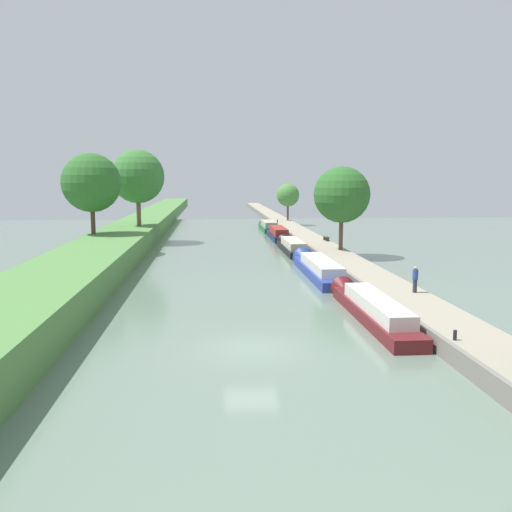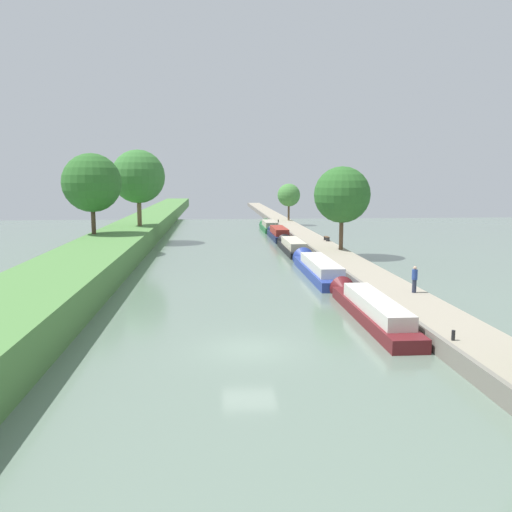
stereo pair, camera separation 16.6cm
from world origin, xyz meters
name	(u,v)px [view 2 (the right image)]	position (x,y,z in m)	size (l,w,h in m)	color
ground_plane	(249,349)	(0.00, 0.00, 0.00)	(160.00, 160.00, 0.00)	slate
right_towpath	(459,335)	(10.07, 0.00, 0.42)	(3.15, 260.00, 0.84)	#9E937F
stone_quay	(424,335)	(8.37, 0.00, 0.44)	(0.25, 260.00, 0.89)	gray
narrowboat_maroon	(369,308)	(7.19, 5.03, 0.58)	(1.80, 13.15, 1.94)	maroon
narrowboat_blue	(317,267)	(6.88, 18.86, 0.59)	(2.17, 14.10, 2.13)	#283D93
narrowboat_black	(292,246)	(6.87, 33.20, 0.55)	(2.02, 11.92, 2.04)	black
narrowboat_navy	(278,234)	(6.89, 45.75, 0.63)	(2.01, 11.59, 2.17)	#141E42
narrowboat_green	(269,226)	(6.84, 56.91, 0.60)	(2.17, 10.86, 2.18)	#1E6033
tree_rightbank_midnear	(342,195)	(11.02, 27.94, 6.24)	(5.53, 5.53, 8.18)	brown
tree_rightbank_midfar	(289,195)	(11.00, 64.90, 5.06)	(3.79, 3.79, 6.14)	brown
tree_leftbank_downstream	(138,177)	(-10.49, 41.56, 8.05)	(6.37, 6.37, 9.09)	brown
tree_leftbank_upstream	(92,183)	(-13.85, 31.91, 7.39)	(5.96, 5.96, 8.22)	#4C3828
person_walking	(415,279)	(10.75, 7.61, 1.71)	(0.34, 0.34, 1.66)	#282D42
mooring_bollard_near	(453,335)	(8.80, -2.11, 1.06)	(0.16, 0.16, 0.45)	black
mooring_bollard_far	(278,221)	(8.80, 61.17, 1.06)	(0.16, 0.16, 0.45)	black
park_bench	(327,238)	(11.20, 35.50, 1.18)	(0.44, 1.50, 0.47)	#333338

